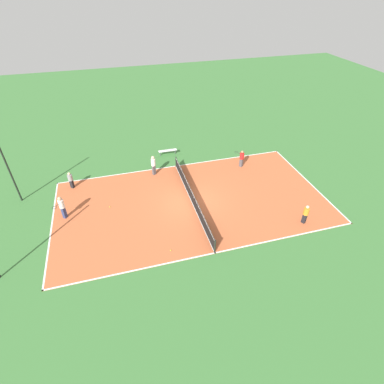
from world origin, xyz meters
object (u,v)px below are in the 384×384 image
tennis_ball_right_alley (110,207)px  player_far_white (153,164)px  player_center_orange (306,213)px  player_baseline_gray (71,179)px  tennis_ball_near_net (171,250)px  tennis_net (192,196)px  bench (168,151)px  player_coach_red (242,158)px  player_near_white (62,206)px  fence_post_back_right (9,171)px

tennis_ball_right_alley → player_far_white: bearing=-48.2°
player_far_white → player_center_orange: 12.21m
player_baseline_gray → tennis_ball_near_net: size_ratio=20.44×
tennis_net → tennis_ball_right_alley: bearing=80.6°
tennis_net → tennis_ball_near_net: 4.99m
bench → player_far_white: bearing=59.0°
player_far_white → tennis_ball_right_alley: player_far_white is taller
player_center_orange → player_coach_red: (7.82, 1.22, 0.05)m
player_near_white → tennis_ball_right_alley: size_ratio=25.93×
tennis_net → player_baseline_gray: 9.52m
player_far_white → fence_post_back_right: bearing=155.8°
player_far_white → player_center_orange: size_ratio=1.18×
player_baseline_gray → player_near_white: bearing=120.9°
player_center_orange → tennis_ball_right_alley: 13.55m
player_near_white → player_baseline_gray: bearing=-150.7°
player_far_white → player_baseline_gray: 6.49m
player_coach_red → tennis_ball_near_net: player_coach_red is taller
tennis_net → bench: tennis_net is taller
player_center_orange → tennis_ball_right_alley: size_ratio=21.39×
player_near_white → fence_post_back_right: (2.93, 3.24, 1.53)m
player_near_white → tennis_ball_near_net: size_ratio=25.93×
bench → player_near_white: 10.92m
player_coach_red → tennis_ball_right_alley: bearing=71.5°
tennis_net → fence_post_back_right: fence_post_back_right is taller
player_center_orange → player_near_white: size_ratio=0.82×
player_coach_red → player_near_white: size_ratio=0.87×
fence_post_back_right → player_center_orange: bearing=-112.6°
player_far_white → fence_post_back_right: fence_post_back_right is taller
player_far_white → player_baseline_gray: bearing=152.7°
player_coach_red → fence_post_back_right: (-0.01, 17.52, 1.69)m
fence_post_back_right → bench: bearing=-72.4°
player_near_white → tennis_ball_right_alley: player_near_white is taller
player_far_white → player_coach_red: player_far_white is taller
player_far_white → player_near_white: bearing=179.9°
player_baseline_gray → bench: bearing=-122.8°
player_baseline_gray → player_near_white: player_near_white is taller
tennis_ball_right_alley → tennis_net: bearing=-99.4°
bench → player_coach_red: bearing=146.6°
player_far_white → fence_post_back_right: size_ratio=0.33×
player_near_white → tennis_net: bearing=120.6°
fence_post_back_right → player_near_white: bearing=-132.1°
player_baseline_gray → tennis_ball_near_net: bearing=161.7°
fence_post_back_right → tennis_net: bearing=-106.5°
bench → fence_post_back_right: size_ratio=0.33×
tennis_net → player_baseline_gray: player_baseline_gray is taller
player_near_white → tennis_ball_near_net: player_near_white is taller
tennis_net → player_near_white: player_near_white is taller
player_far_white → fence_post_back_right: 10.22m
player_center_orange → player_near_white: bearing=48.7°
tennis_ball_near_net → fence_post_back_right: 12.65m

